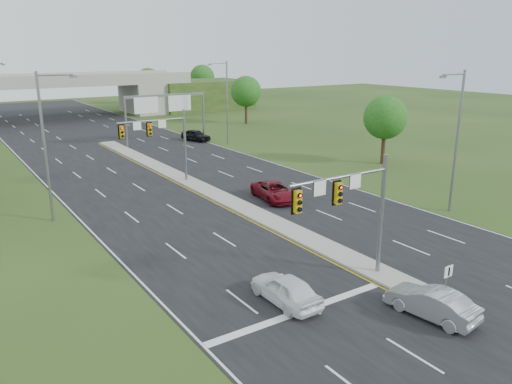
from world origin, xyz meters
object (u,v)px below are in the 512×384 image
at_px(overpass, 54,99).
at_px(car_far_c, 196,135).
at_px(keep_right_sign, 447,278).
at_px(signal_mast_near, 354,202).
at_px(car_silver, 431,303).
at_px(car_white, 286,289).
at_px(signal_mast_far, 163,136).
at_px(sign_gantry, 165,105).
at_px(car_far_a, 275,191).

xyz_separation_m(overpass, car_far_c, (11.00, -35.35, -2.75)).
xyz_separation_m(keep_right_sign, overpass, (0.00, 84.53, 2.04)).
bearing_deg(overpass, signal_mast_near, -91.62).
height_order(signal_mast_near, car_silver, signal_mast_near).
distance_m(signal_mast_near, car_white, 5.78).
bearing_deg(car_far_c, signal_mast_far, -142.07).
bearing_deg(car_far_c, sign_gantry, 158.29).
xyz_separation_m(signal_mast_near, signal_mast_far, (0.00, 25.00, 0.00)).
distance_m(signal_mast_far, sign_gantry, 21.91).
bearing_deg(car_far_a, car_white, -114.53).
height_order(signal_mast_near, overpass, overpass).
distance_m(sign_gantry, overpass, 35.75).
relative_size(signal_mast_near, car_far_a, 1.29).
height_order(keep_right_sign, car_far_c, keep_right_sign).
relative_size(signal_mast_far, overpass, 0.09).
height_order(signal_mast_near, car_white, signal_mast_near).
relative_size(signal_mast_near, car_far_c, 1.52).
bearing_deg(overpass, car_silver, -91.01).
bearing_deg(sign_gantry, keep_right_sign, -97.70).
distance_m(signal_mast_far, car_far_a, 12.02).
bearing_deg(signal_mast_far, overpass, 87.65).
xyz_separation_m(signal_mast_far, car_silver, (0.76, -29.75, -3.97)).
height_order(signal_mast_near, keep_right_sign, signal_mast_near).
xyz_separation_m(keep_right_sign, car_far_a, (3.58, 19.72, -0.75)).
bearing_deg(car_silver, keep_right_sign, -177.00).
bearing_deg(signal_mast_far, keep_right_sign, -85.61).
bearing_deg(car_silver, signal_mast_near, -89.02).
bearing_deg(car_far_a, car_silver, -94.96).
height_order(keep_right_sign, car_white, keep_right_sign).
distance_m(signal_mast_near, keep_right_sign, 5.94).
height_order(signal_mast_far, car_silver, signal_mast_far).
distance_m(signal_mast_near, car_far_a, 16.82).
xyz_separation_m(keep_right_sign, car_far_c, (11.00, 49.18, -0.71)).
bearing_deg(car_silver, car_far_c, -112.33).
distance_m(signal_mast_near, car_silver, 6.24).
bearing_deg(keep_right_sign, overpass, 90.00).
relative_size(sign_gantry, overpass, 0.14).
bearing_deg(car_far_c, car_far_a, -122.28).
distance_m(sign_gantry, car_far_c, 6.19).
xyz_separation_m(sign_gantry, car_far_c, (4.32, -0.27, -4.43)).
xyz_separation_m(keep_right_sign, car_white, (-6.48, 4.70, -0.74)).
height_order(car_white, car_silver, car_white).
distance_m(overpass, car_far_c, 37.12).
distance_m(signal_mast_near, sign_gantry, 45.88).
distance_m(signal_mast_far, overpass, 55.13).
relative_size(signal_mast_far, car_silver, 1.57).
bearing_deg(signal_mast_far, car_white, -99.66).
bearing_deg(car_far_a, signal_mast_near, -101.66).
bearing_deg(sign_gantry, car_silver, -99.34).
bearing_deg(signal_mast_near, car_far_c, 73.48).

